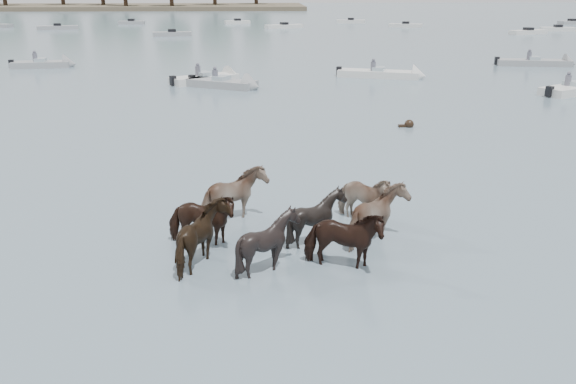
{
  "coord_description": "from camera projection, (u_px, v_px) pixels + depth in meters",
  "views": [
    {
      "loc": [
        -1.84,
        -14.29,
        6.31
      ],
      "look_at": [
        -1.11,
        0.6,
        1.1
      ],
      "focal_mm": 37.38,
      "sensor_mm": 36.0,
      "label": 1
    }
  ],
  "objects": [
    {
      "name": "motorboat_e",
      "position": [
        544.0,
        63.0,
        48.34
      ],
      "size": [
        6.41,
        2.68,
        1.92
      ],
      "rotation": [
        0.0,
        0.0,
        -0.18
      ],
      "color": "gray",
      "rests_on": "ground"
    },
    {
      "name": "motorboat_c",
      "position": [
        390.0,
        75.0,
        42.17
      ],
      "size": [
        6.32,
        3.43,
        1.92
      ],
      "rotation": [
        0.0,
        0.0,
        -0.32
      ],
      "color": "silver",
      "rests_on": "ground"
    },
    {
      "name": "motorboat_b",
      "position": [
        232.0,
        84.0,
        38.01
      ],
      "size": [
        5.13,
        3.73,
        1.92
      ],
      "rotation": [
        0.0,
        0.0,
        -0.49
      ],
      "color": "gray",
      "rests_on": "ground"
    },
    {
      "name": "ground",
      "position": [
        332.0,
        239.0,
        15.63
      ],
      "size": [
        400.0,
        400.0,
        0.0
      ],
      "primitive_type": "plane",
      "color": "slate",
      "rests_on": "ground"
    },
    {
      "name": "pony_herd",
      "position": [
        288.0,
        221.0,
        15.01
      ],
      "size": [
        6.4,
        4.8,
        1.65
      ],
      "color": "black",
      "rests_on": "ground"
    },
    {
      "name": "distant_flotilla",
      "position": [
        263.0,
        27.0,
        88.2
      ],
      "size": [
        104.02,
        26.66,
        0.93
      ],
      "color": "silver",
      "rests_on": "ground"
    },
    {
      "name": "motorboat_a",
      "position": [
        214.0,
        78.0,
        40.5
      ],
      "size": [
        5.08,
        4.12,
        1.92
      ],
      "rotation": [
        0.0,
        0.0,
        0.59
      ],
      "color": "silver",
      "rests_on": "ground"
    },
    {
      "name": "swimming_pony",
      "position": [
        408.0,
        125.0,
        27.77
      ],
      "size": [
        0.72,
        0.44,
        0.44
      ],
      "color": "black",
      "rests_on": "ground"
    },
    {
      "name": "motorboat_f",
      "position": [
        51.0,
        64.0,
        47.46
      ],
      "size": [
        5.09,
        2.24,
        1.92
      ],
      "rotation": [
        0.0,
        0.0,
        0.14
      ],
      "color": "gray",
      "rests_on": "ground"
    }
  ]
}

